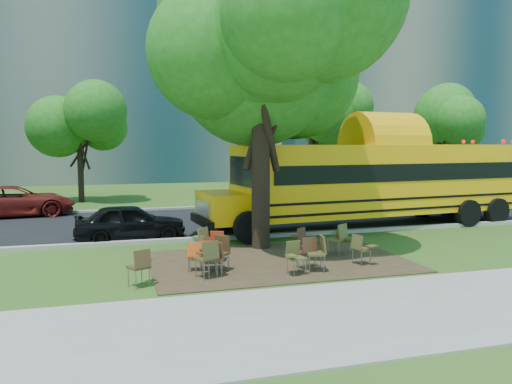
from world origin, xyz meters
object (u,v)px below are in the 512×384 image
object	(u,v)px
chair_8	(200,240)
chair_10	(206,247)
bg_car_red	(15,201)
main_tree	(261,64)
chair_0	(141,263)
chair_5	(295,254)
chair_7	(361,247)
chair_3	(219,250)
chair_13	(339,236)
chair_12	(342,238)
chair_15	(208,252)
black_car	(131,222)
chair_2	(209,255)
chair_11	(298,239)
chair_9	(216,243)
chair_14	(214,255)
chair_6	(317,250)
chair_1	(196,253)
school_bus	(380,179)
chair_4	(308,249)

from	to	relation	value
chair_8	chair_10	distance (m)	0.45
bg_car_red	main_tree	bearing A→B (deg)	-147.07
chair_0	bg_car_red	size ratio (longest dim) A/B	0.18
chair_10	chair_5	bearing A→B (deg)	42.04
chair_7	chair_3	bearing A→B (deg)	-111.66
chair_13	chair_12	bearing A→B (deg)	-5.67
chair_15	black_car	bearing A→B (deg)	132.60
chair_2	chair_10	size ratio (longest dim) A/B	1.19
chair_7	chair_13	distance (m)	1.23
chair_7	chair_8	distance (m)	4.37
chair_2	chair_11	distance (m)	3.15
chair_2	chair_9	size ratio (longest dim) A/B	1.14
chair_14	chair_8	bearing A→B (deg)	-13.02
chair_13	chair_15	distance (m)	4.01
chair_10	chair_14	world-z (taller)	chair_14
chair_10	chair_12	size ratio (longest dim) A/B	0.97
main_tree	chair_15	size ratio (longest dim) A/B	11.57
chair_3	chair_12	xyz separation A→B (m)	(3.87, 0.88, -0.07)
chair_6	chair_7	size ratio (longest dim) A/B	1.12
chair_11	bg_car_red	xyz separation A→B (m)	(-9.13, 11.13, 0.14)
chair_7	chair_10	world-z (taller)	chair_7
chair_14	chair_1	bearing A→B (deg)	14.80
chair_6	chair_9	world-z (taller)	chair_6
chair_1	chair_3	size ratio (longest dim) A/B	0.84
chair_11	chair_3	bearing A→B (deg)	157.46
school_bus	black_car	xyz separation A→B (m)	(-9.49, -0.19, -1.23)
chair_6	chair_10	size ratio (longest dim) A/B	1.18
chair_0	chair_2	distance (m)	1.61
chair_9	chair_12	xyz separation A→B (m)	(3.70, -0.28, -0.01)
school_bus	chair_3	size ratio (longest dim) A/B	14.24
chair_3	chair_15	bearing A→B (deg)	0.58
chair_13	chair_10	bearing A→B (deg)	146.37
main_tree	chair_5	size ratio (longest dim) A/B	10.96
chair_5	chair_9	bearing A→B (deg)	-62.67
chair_3	chair_9	world-z (taller)	chair_3
chair_0	chair_15	size ratio (longest dim) A/B	1.10
chair_4	chair_12	size ratio (longest dim) A/B	1.08
chair_9	chair_13	bearing A→B (deg)	-164.86
chair_1	chair_9	bearing A→B (deg)	68.84
main_tree	chair_5	bearing A→B (deg)	-91.99
chair_8	chair_15	size ratio (longest dim) A/B	1.20
chair_6	chair_8	bearing A→B (deg)	64.04
bg_car_red	chair_3	bearing A→B (deg)	-159.84
chair_7	chair_0	bearing A→B (deg)	-101.48
chair_13	main_tree	bearing A→B (deg)	105.70
main_tree	chair_0	size ratio (longest dim) A/B	10.51
chair_7	chair_15	size ratio (longest dim) A/B	1.06
chair_9	chair_2	bearing A→B (deg)	93.66
chair_4	chair_14	size ratio (longest dim) A/B	1.02
chair_3	school_bus	bearing A→B (deg)	-102.54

